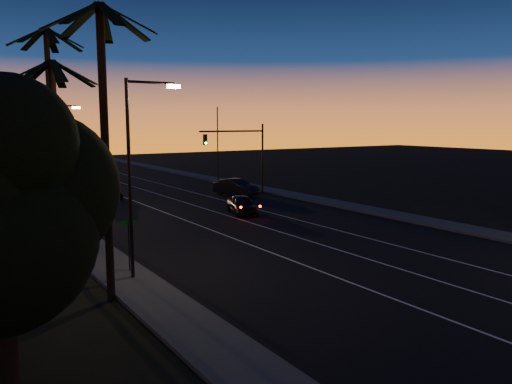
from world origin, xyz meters
TOP-DOWN VIEW (x-y plane):
  - road at (0.00, 30.00)m, footprint 20.00×170.00m
  - sidewalk_left at (-11.20, 30.00)m, footprint 2.40×170.00m
  - sidewalk_right at (11.20, 30.00)m, footprint 2.40×170.00m
  - lane_stripe_left at (-3.00, 30.00)m, footprint 0.12×160.00m
  - lane_stripe_mid at (0.50, 30.00)m, footprint 0.12×160.00m
  - lane_stripe_right at (4.00, 30.00)m, footprint 0.12×160.00m
  - bushy_tree at (-16.83, 12.92)m, footprint 6.30×5.30m
  - palm_near at (-12.60, 18.00)m, footprint 4.25×4.16m
  - palm_mid at (-13.20, 24.00)m, footprint 4.25×4.16m
  - palm_far at (-12.20, 30.00)m, footprint 4.25×4.16m
  - streetlight_left_near at (-10.70, 20.00)m, footprint 2.55×0.26m
  - streetlight_left_far at (-10.69, 38.00)m, footprint 2.55×0.26m
  - street_sign at (-10.80, 21.00)m, footprint 0.70×0.06m
  - signal_mast at (7.14, 39.99)m, footprint 7.10×0.41m
  - signal_post at (-9.50, 39.98)m, footprint 0.28×0.37m
  - far_pole_left at (-11.00, 55.00)m, footprint 0.14×0.14m
  - far_pole_right at (11.00, 52.00)m, footprint 0.14×0.14m
  - lead_car at (1.85, 31.52)m, footprint 2.99×5.07m
  - right_car at (6.53, 40.20)m, footprint 2.99×5.26m
  - cross_car at (-6.01, 43.70)m, footprint 5.32×3.06m

SIDE VIEW (x-z plane):
  - road at x=0.00m, z-range 0.00..0.01m
  - lane_stripe_left at x=-3.00m, z-range 0.01..0.02m
  - lane_stripe_mid at x=0.50m, z-range 0.01..0.02m
  - lane_stripe_right at x=4.00m, z-range 0.01..0.02m
  - sidewalk_left at x=-11.20m, z-range 0.00..0.16m
  - sidewalk_right at x=11.20m, z-range 0.00..0.16m
  - cross_car at x=-6.01m, z-range 0.01..1.46m
  - lead_car at x=1.85m, z-range 0.01..1.48m
  - right_car at x=6.53m, z-range 0.01..1.65m
  - street_sign at x=-10.80m, z-range 0.36..2.96m
  - signal_post at x=-9.50m, z-range 0.79..4.99m
  - far_pole_left at x=-11.00m, z-range 0.00..9.00m
  - far_pole_right at x=11.00m, z-range 0.00..9.00m
  - signal_mast at x=7.14m, z-range 1.28..8.28m
  - bushy_tree at x=-16.83m, z-range 0.84..9.14m
  - streetlight_left_far at x=-10.69m, z-range 0.81..9.31m
  - streetlight_left_near at x=-10.70m, z-range 0.82..9.82m
  - palm_mid at x=-13.20m, z-range 1.24..11.27m
  - palm_near at x=-12.60m, z-range 1.31..12.84m
  - palm_far at x=-12.20m, z-range 1.35..13.88m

